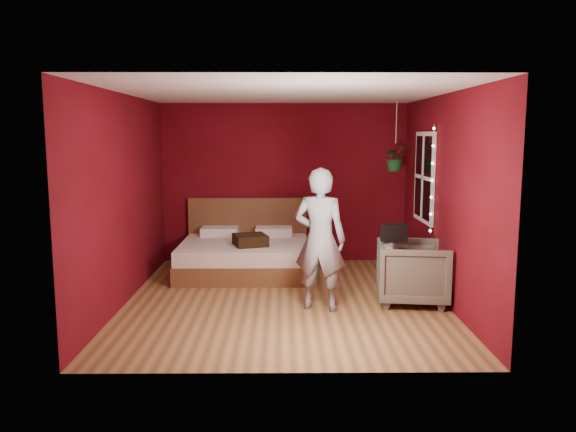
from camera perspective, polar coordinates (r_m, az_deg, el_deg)
name	(u,v)px	position (r m, az deg, el deg)	size (l,w,h in m)	color
floor	(285,299)	(7.28, -0.32, -8.46)	(4.50, 4.50, 0.00)	#9B6C3E
room_walls	(285,168)	(6.98, -0.33, 4.86)	(4.04, 4.54, 2.62)	#600A18
window	(424,177)	(8.14, 13.65, 3.85)	(0.05, 0.97, 1.27)	white
fairy_lights	(432,180)	(7.63, 14.43, 3.54)	(0.04, 0.04, 1.45)	silver
bed	(245,254)	(8.65, -4.38, -3.88)	(1.94, 1.65, 1.07)	brown
person	(320,239)	(6.69, 3.26, -2.40)	(0.63, 0.41, 1.71)	gray
armchair	(413,272)	(7.21, 12.57, -5.59)	(0.84, 0.86, 0.78)	#565344
handbag	(394,233)	(7.07, 10.72, -1.68)	(0.30, 0.15, 0.22)	black
throw_pillow	(250,240)	(8.24, -3.85, -2.44)	(0.45, 0.45, 0.16)	black
hanging_plant	(395,157)	(8.68, 10.86, 5.89)	(0.43, 0.38, 1.06)	silver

